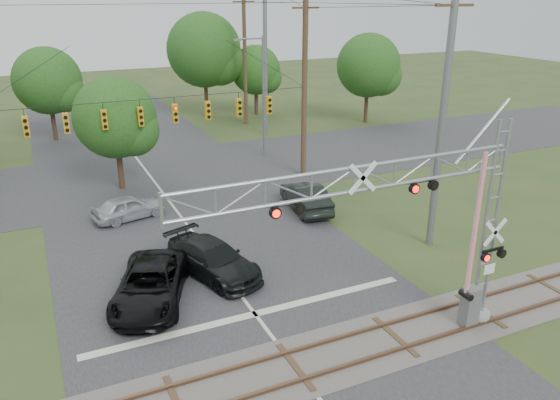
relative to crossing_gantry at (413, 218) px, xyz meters
name	(u,v)px	position (x,y,z in m)	size (l,w,h in m)	color
road_main	(217,265)	(-3.99, 8.36, -4.78)	(14.00, 90.00, 0.02)	#262528
road_cross	(150,176)	(-3.99, 22.36, -4.78)	(90.00, 12.00, 0.02)	#262528
railroad_track	(295,367)	(-3.99, 0.36, -4.76)	(90.00, 3.20, 0.17)	#504C45
crossing_gantry	(413,218)	(0.00, 0.00, 0.00)	(12.11, 0.98, 7.69)	gray
traffic_signal_span	(172,103)	(-3.13, 18.36, 0.78)	(19.34, 0.36, 11.50)	slate
pickup_black	(150,285)	(-7.37, 6.49, -4.04)	(2.52, 5.47, 1.52)	black
car_dark	(213,259)	(-4.41, 7.58, -4.05)	(2.09, 5.13, 1.49)	black
sedan_silver	(129,207)	(-6.59, 15.53, -4.13)	(1.57, 3.90, 1.33)	#9B9FA3
suv_dark	(306,197)	(2.75, 12.64, -4.02)	(1.64, 4.70, 1.55)	black
streetlight	(261,91)	(4.82, 23.82, 0.10)	(2.33, 0.24, 8.75)	slate
utility_poles	(189,83)	(-1.26, 21.29, 1.38)	(23.40, 28.52, 13.19)	#3B281B
treeline	(130,73)	(-2.75, 33.74, 0.54)	(52.93, 24.02, 9.96)	#3A261A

